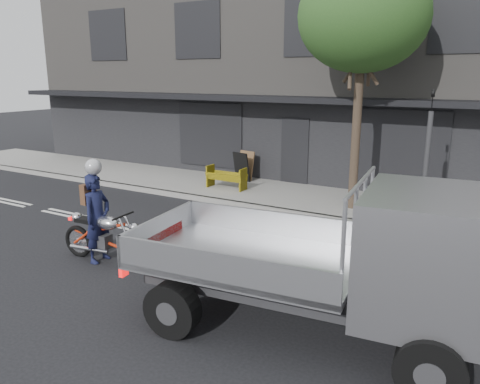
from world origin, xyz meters
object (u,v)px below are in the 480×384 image
rider (97,218)px  flatbed_ute (397,258)px  traffic_light_pole (426,168)px  motorcycle (104,236)px  sandwich_board (241,167)px  street_tree (363,17)px  construction_barrier (223,178)px

rider → flatbed_ute: bearing=-96.9°
traffic_light_pole → motorcycle: 7.64m
traffic_light_pole → sandwich_board: size_ratio=3.37×
sandwich_board → street_tree: bearing=-4.2°
motorcycle → construction_barrier: 6.19m
flatbed_ute → sandwich_board: size_ratio=5.31×
flatbed_ute → street_tree: bearing=105.7°
flatbed_ute → traffic_light_pole: bearing=89.7°
street_tree → motorcycle: bearing=-118.9°
rider → sandwich_board: rider is taller
motorcycle → sandwich_board: (-1.01, 7.50, 0.09)m
motorcycle → sandwich_board: sandwich_board is taller
construction_barrier → sandwich_board: size_ratio=1.32×
street_tree → motorcycle: street_tree is taller
motorcycle → rider: 0.39m
traffic_light_pole → flatbed_ute: bearing=-84.5°
rider → construction_barrier: bearing=3.0°
motorcycle → construction_barrier: (-0.91, 6.12, -0.04)m
rider → sandwich_board: (-0.86, 7.50, -0.27)m
street_tree → flatbed_ute: (2.54, -6.45, -3.87)m
construction_barrier → sandwich_board: sandwich_board is taller
rider → flatbed_ute: 6.11m
construction_barrier → flatbed_ute: bearing=-43.2°
motorcycle → construction_barrier: size_ratio=1.59×
traffic_light_pole → motorcycle: size_ratio=1.60×
sandwich_board → construction_barrier: bearing=-73.0°
rider → traffic_light_pole: bearing=-50.4°
construction_barrier → rider: bearing=-83.0°
rider → construction_barrier: rider is taller
traffic_light_pole → rider: size_ratio=1.87×
street_tree → sandwich_board: size_ratio=6.49×
traffic_light_pole → construction_barrier: (-6.31, 0.83, -1.12)m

